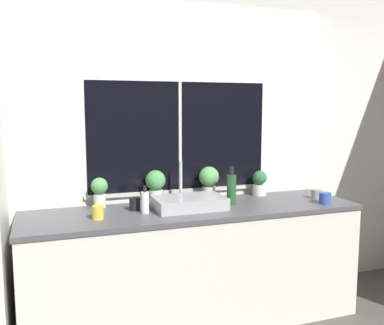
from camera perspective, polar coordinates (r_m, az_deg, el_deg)
The scene contains 14 objects.
wall_back at distance 3.56m, azimuth -1.80°, elevation 2.37°, with size 8.00×0.09×2.70m.
wall_right at distance 5.36m, azimuth 19.84°, elevation 3.65°, with size 0.06×7.00×2.70m.
counter at distance 3.39m, azimuth 0.38°, elevation -13.52°, with size 2.55×0.69×0.90m.
sink at distance 3.24m, azimuth -0.41°, elevation -5.35°, with size 0.52×0.40×0.34m.
potted_plant_far_left at distance 3.33m, azimuth -12.23°, elevation -3.64°, with size 0.13×0.13×0.23m.
potted_plant_center_left at distance 3.40m, azimuth -4.89°, elevation -2.89°, with size 0.16×0.16×0.26m.
potted_plant_center_right at distance 3.54m, azimuth 2.28°, elevation -2.36°, with size 0.17×0.17×0.27m.
potted_plant_far_right at distance 3.75m, azimuth 9.00°, elevation -2.69°, with size 0.12×0.12×0.21m.
soap_bottle at distance 3.11m, azimuth -6.28°, elevation -5.23°, with size 0.06×0.06×0.20m.
bottle_tall at distance 3.36m, azimuth 5.28°, elevation -3.50°, with size 0.07×0.07×0.30m.
mug_black at distance 3.21m, azimuth -7.64°, elevation -5.53°, with size 0.08×0.08×0.09m.
mug_grey at distance 3.73m, azimuth 16.23°, elevation -4.06°, with size 0.08×0.08×0.08m.
mug_yellow at distance 3.00m, azimuth -12.43°, elevation -6.52°, with size 0.08×0.08×0.09m.
mug_blue at distance 3.55m, azimuth 17.31°, elevation -4.57°, with size 0.09×0.09×0.09m.
Camera 1 is at (-1.07, -2.65, 1.67)m, focal length 40.00 mm.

